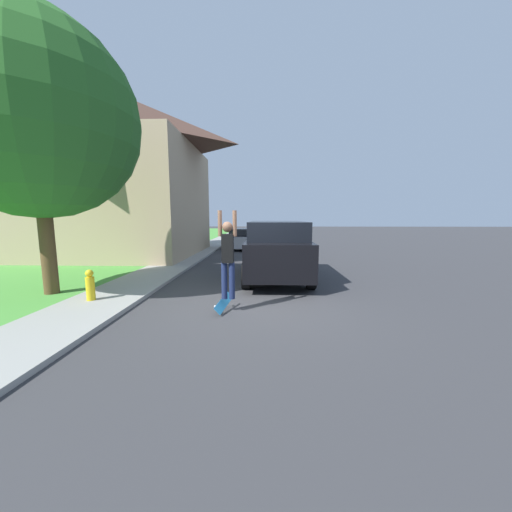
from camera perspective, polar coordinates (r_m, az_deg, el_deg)
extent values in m
plane|color=#333335|center=(7.06, -1.60, -9.63)|extent=(120.00, 120.00, 0.00)
cube|color=#478E38|center=(15.39, -31.29, -1.11)|extent=(10.00, 80.00, 0.08)
cube|color=gray|center=(13.50, -15.45, -1.31)|extent=(1.80, 80.00, 0.10)
cube|color=tan|center=(17.78, -26.87, 9.80)|extent=(9.15, 8.04, 5.85)
pyramid|color=#4C3328|center=(18.52, -27.77, 23.38)|extent=(9.95, 8.84, 2.88)
cylinder|color=brown|center=(9.29, -36.36, 3.32)|extent=(0.36, 0.36, 3.11)
sphere|color=#286023|center=(9.59, -37.85, 20.96)|extent=(4.97, 4.97, 4.97)
cube|color=black|center=(9.80, 4.16, 0.40)|extent=(1.99, 4.67, 1.06)
cube|color=black|center=(9.85, 4.18, 5.23)|extent=(1.84, 3.64, 0.58)
cylinder|color=black|center=(11.31, -1.00, -1.02)|extent=(0.24, 0.77, 0.77)
cylinder|color=black|center=(11.37, 8.68, -1.05)|extent=(0.24, 0.77, 0.77)
cylinder|color=black|center=(8.46, -1.99, -4.00)|extent=(0.24, 0.77, 0.77)
cylinder|color=black|center=(8.55, 10.95, -4.01)|extent=(0.24, 0.77, 0.77)
cube|color=#B7B7BC|center=(19.42, -2.69, 3.04)|extent=(1.81, 4.06, 0.70)
cube|color=black|center=(19.28, -2.73, 4.78)|extent=(1.59, 2.11, 0.49)
cylinder|color=black|center=(20.73, -4.84, 2.78)|extent=(0.20, 0.65, 0.65)
cylinder|color=black|center=(20.60, 0.01, 2.77)|extent=(0.20, 0.65, 0.65)
cylinder|color=black|center=(18.32, -5.72, 2.12)|extent=(0.20, 0.65, 0.65)
cylinder|color=black|center=(18.17, -0.24, 2.11)|extent=(0.20, 0.65, 0.65)
cylinder|color=#192347|center=(6.38, -6.36, -4.93)|extent=(0.13, 0.13, 0.82)
cylinder|color=#192347|center=(6.36, -4.84, -4.96)|extent=(0.13, 0.13, 0.82)
cube|color=black|center=(6.25, -5.69, 1.53)|extent=(0.25, 0.20, 0.63)
sphere|color=brown|center=(6.22, -5.75, 5.81)|extent=(0.23, 0.23, 0.23)
cylinder|color=brown|center=(6.24, -7.23, 6.48)|extent=(0.09, 0.09, 0.56)
cylinder|color=brown|center=(6.20, -4.28, 6.51)|extent=(0.09, 0.09, 0.56)
cube|color=#236B99|center=(6.55, -6.46, -9.24)|extent=(0.33, 0.79, 0.32)
cylinder|color=silver|center=(6.78, -6.54, -7.95)|extent=(0.03, 0.06, 0.06)
cylinder|color=silver|center=(6.80, -5.51, -9.06)|extent=(0.03, 0.06, 0.06)
cylinder|color=silver|center=(6.37, -8.21, -9.99)|extent=(0.03, 0.06, 0.06)
cylinder|color=silver|center=(6.39, -7.10, -11.18)|extent=(0.03, 0.06, 0.06)
cylinder|color=gold|center=(8.06, -30.20, -5.65)|extent=(0.20, 0.20, 0.57)
sphere|color=gold|center=(7.99, -30.38, -3.01)|extent=(0.18, 0.18, 0.18)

